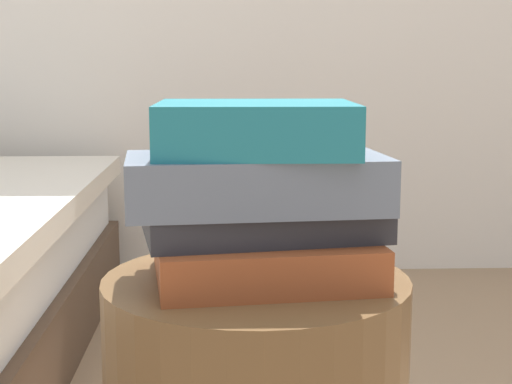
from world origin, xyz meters
name	(u,v)px	position (x,y,z in m)	size (l,w,h in m)	color
book_rust	(264,258)	(0.01, 0.00, 0.56)	(0.26, 0.20, 0.05)	#994723
book_charcoal	(263,221)	(0.01, 0.01, 0.60)	(0.28, 0.16, 0.03)	#28282D
book_slate	(258,183)	(0.00, -0.01, 0.65)	(0.30, 0.15, 0.06)	slate
book_teal	(257,128)	(0.00, 0.01, 0.71)	(0.23, 0.18, 0.06)	#1E727F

